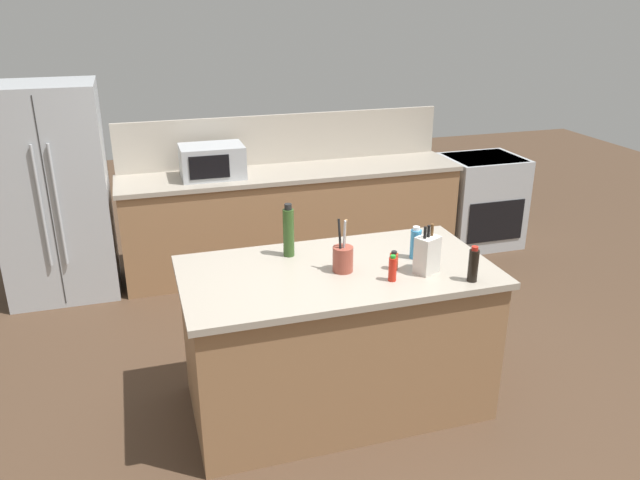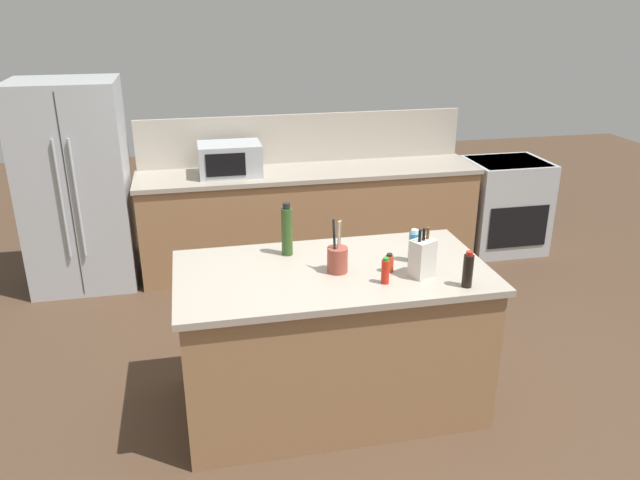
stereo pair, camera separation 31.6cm
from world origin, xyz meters
name	(u,v)px [view 2 (the right image)]	position (x,y,z in m)	size (l,w,h in m)	color
ground_plane	(331,402)	(0.00, 0.00, 0.00)	(14.00, 14.00, 0.00)	#473323
back_counter_run	(310,218)	(0.30, 2.20, 0.47)	(3.15, 0.66, 0.94)	#936B47
wall_backsplash	(303,138)	(0.30, 2.52, 1.17)	(3.11, 0.03, 0.46)	#B2A899
kitchen_island	(332,339)	(0.00, 0.00, 0.47)	(1.84, 0.97, 0.94)	#936B47
refrigerator	(76,186)	(-1.75, 2.25, 0.90)	(0.87, 0.75, 1.80)	#ADB2B7
range_oven	(504,205)	(2.29, 2.20, 0.47)	(0.76, 0.65, 0.92)	#ADB2B7
microwave	(230,159)	(-0.42, 2.20, 1.08)	(0.55, 0.39, 0.28)	#ADB2B7
knife_block	(422,258)	(0.48, -0.20, 1.05)	(0.16, 0.15, 0.29)	beige
utensil_crock	(337,259)	(0.02, -0.04, 1.02)	(0.12, 0.12, 0.32)	brown
dish_soap_bottle	(414,246)	(0.51, 0.02, 1.04)	(0.07, 0.07, 0.20)	#3384BC
spice_jar_paprika	(389,263)	(0.32, -0.10, 0.99)	(0.05, 0.05, 0.11)	#B73D1E
olive_oil_bottle	(287,231)	(-0.22, 0.28, 1.10)	(0.07, 0.07, 0.34)	#2D4C1E
hot_sauce_bottle	(385,271)	(0.24, -0.24, 1.01)	(0.05, 0.05, 0.15)	red
soy_sauce_bottle	(468,270)	(0.67, -0.38, 1.04)	(0.06, 0.06, 0.21)	black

